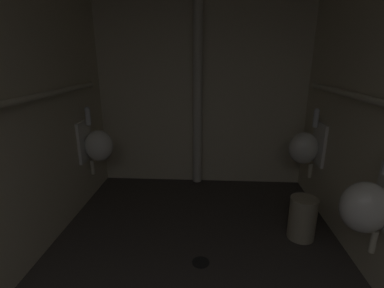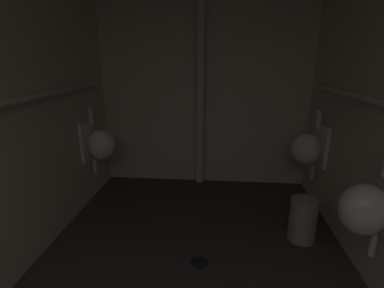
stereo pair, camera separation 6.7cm
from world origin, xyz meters
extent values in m
cube|color=beige|center=(0.00, 3.69, 1.24)|extent=(2.64, 0.06, 2.48)
ellipsoid|color=silver|center=(-1.09, 3.06, 0.64)|extent=(0.30, 0.26, 0.34)
cube|color=silver|center=(-1.24, 3.06, 0.69)|extent=(0.03, 0.30, 0.44)
cylinder|color=silver|center=(-1.18, 3.06, 0.95)|extent=(0.06, 0.06, 0.16)
sphere|color=silver|center=(-1.18, 3.06, 1.04)|extent=(0.06, 0.06, 0.06)
cylinder|color=beige|center=(-1.19, 3.06, 0.39)|extent=(0.04, 0.04, 0.16)
ellipsoid|color=silver|center=(1.09, 1.88, 0.64)|extent=(0.30, 0.26, 0.34)
cylinder|color=beige|center=(1.19, 1.88, 0.39)|extent=(0.04, 0.04, 0.16)
ellipsoid|color=silver|center=(1.09, 3.11, 0.64)|extent=(0.30, 0.26, 0.34)
cube|color=silver|center=(1.24, 3.11, 0.69)|extent=(0.03, 0.30, 0.44)
cylinder|color=silver|center=(1.18, 3.11, 0.95)|extent=(0.06, 0.06, 0.16)
sphere|color=silver|center=(1.18, 3.11, 1.04)|extent=(0.06, 0.06, 0.06)
cylinder|color=beige|center=(1.19, 3.11, 0.39)|extent=(0.04, 0.04, 0.16)
sphere|color=beige|center=(-1.20, 3.26, 1.28)|extent=(0.06, 0.06, 0.06)
sphere|color=beige|center=(1.20, 3.31, 1.28)|extent=(0.06, 0.06, 0.06)
cylinder|color=beige|center=(-0.05, 3.58, 1.24)|extent=(0.11, 0.11, 2.43)
cylinder|color=black|center=(0.04, 2.08, 0.00)|extent=(0.14, 0.14, 0.01)
cylinder|color=#9E937A|center=(0.93, 2.47, 0.19)|extent=(0.24, 0.24, 0.39)
camera|label=1|loc=(0.09, 0.20, 1.56)|focal=26.60mm
camera|label=2|loc=(0.16, 0.20, 1.56)|focal=26.60mm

